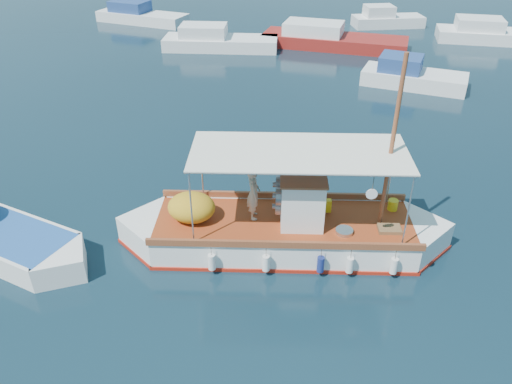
# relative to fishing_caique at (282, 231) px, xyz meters

# --- Properties ---
(ground) EXTENTS (160.00, 160.00, 0.00)m
(ground) POSITION_rel_fishing_caique_xyz_m (-0.05, 0.65, -0.55)
(ground) COLOR black
(ground) RESTS_ON ground
(fishing_caique) EXTENTS (10.17, 3.71, 6.26)m
(fishing_caique) POSITION_rel_fishing_caique_xyz_m (0.00, 0.00, 0.00)
(fishing_caique) COLOR white
(fishing_caique) RESTS_ON ground
(bg_boat_nw) EXTENTS (7.79, 3.12, 1.80)m
(bg_boat_nw) POSITION_rel_fishing_caique_xyz_m (-6.95, 20.70, -0.06)
(bg_boat_nw) COLOR silver
(bg_boat_nw) RESTS_ON ground
(bg_boat_n) EXTENTS (9.97, 3.97, 1.80)m
(bg_boat_n) POSITION_rel_fishing_caique_xyz_m (0.51, 22.44, -0.06)
(bg_boat_n) COLOR maroon
(bg_boat_n) RESTS_ON ground
(bg_boat_ne) EXTENTS (5.87, 3.38, 1.80)m
(bg_boat_ne) POSITION_rel_fishing_caique_xyz_m (5.26, 15.48, -0.06)
(bg_boat_ne) COLOR silver
(bg_boat_ne) RESTS_ON ground
(bg_boat_e) EXTENTS (7.88, 2.92, 1.80)m
(bg_boat_e) POSITION_rel_fishing_caique_xyz_m (11.70, 25.75, -0.06)
(bg_boat_e) COLOR silver
(bg_boat_e) RESTS_ON ground
(bg_boat_far_w) EXTENTS (7.75, 3.94, 1.80)m
(bg_boat_far_w) POSITION_rel_fishing_caique_xyz_m (-14.84, 27.08, -0.06)
(bg_boat_far_w) COLOR silver
(bg_boat_far_w) RESTS_ON ground
(bg_boat_far_n) EXTENTS (5.73, 3.42, 1.80)m
(bg_boat_far_n) POSITION_rel_fishing_caique_xyz_m (4.59, 28.99, -0.06)
(bg_boat_far_n) COLOR silver
(bg_boat_far_n) RESTS_ON ground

